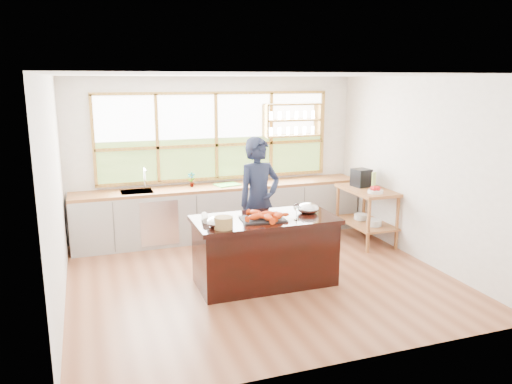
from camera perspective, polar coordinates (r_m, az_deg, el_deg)
name	(u,v)px	position (r m, az deg, el deg)	size (l,w,h in m)	color
ground_plane	(260,277)	(6.92, 0.43, -9.73)	(5.00, 5.00, 0.00)	#965B3B
room_shell	(249,145)	(6.95, -0.78, 5.35)	(5.02, 4.52, 2.71)	white
back_counter	(221,211)	(8.53, -4.06, -2.19)	(4.90, 0.63, 0.90)	#A6A39E
right_shelf_unit	(367,206)	(8.41, 12.55, -1.62)	(0.62, 1.10, 0.90)	#9B4D28
island	(265,251)	(6.58, 1.02, -6.70)	(1.85, 0.90, 0.90)	black
cook	(259,202)	(7.15, 0.33, -1.12)	(0.68, 0.45, 1.86)	#181E34
potted_plant	(191,179)	(8.35, -7.39, 1.44)	(0.13, 0.09, 0.25)	slate
cutting_board	(227,185)	(8.46, -3.29, 0.85)	(0.40, 0.30, 0.01)	#5AC645
espresso_machine	(361,178)	(8.50, 11.94, 1.61)	(0.26, 0.28, 0.29)	black
wine_bottle	(374,181)	(8.27, 13.31, 1.23)	(0.07, 0.07, 0.29)	#92B554
fruit_bowl	(375,190)	(8.06, 13.50, 0.18)	(0.24, 0.24, 0.11)	silver
slate_board	(263,219)	(6.36, 0.78, -3.10)	(0.55, 0.40, 0.02)	black
lobster_pile	(265,216)	(6.33, 1.06, -2.72)	(0.52, 0.48, 0.08)	#CC4B08
mixing_bowl_left	(218,222)	(6.06, -4.37, -3.44)	(0.28, 0.28, 0.14)	silver
mixing_bowl_right	(308,208)	(6.71, 5.95, -1.87)	(0.29, 0.29, 0.14)	silver
wine_glass	(297,208)	(6.33, 4.66, -1.80)	(0.08, 0.08, 0.22)	white
wicker_basket	(224,223)	(5.98, -3.73, -3.53)	(0.23, 0.23, 0.14)	#9E7D43
parchment_roll	(205,218)	(6.33, -5.85, -2.95)	(0.08, 0.08, 0.30)	silver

